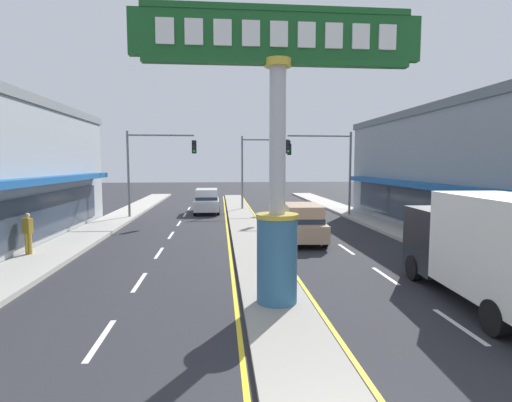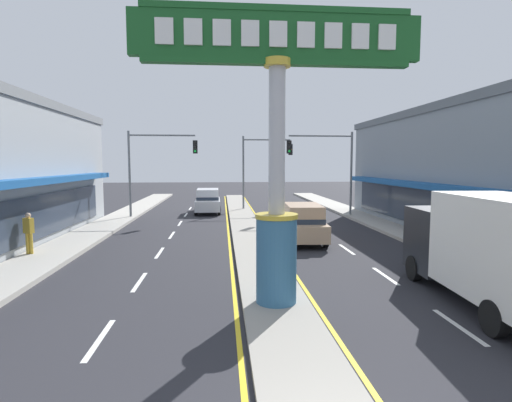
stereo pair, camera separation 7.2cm
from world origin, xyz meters
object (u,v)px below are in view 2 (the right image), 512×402
district_sign (277,149)px  traffic_light_left_side (155,159)px  pedestrian_near_kerb (29,231)px  box_truck_mid_left_lane (497,248)px  traffic_light_median_far (261,160)px  storefront_right (494,170)px  traffic_light_right_side (328,159)px  suv_near_left_lane (208,201)px  suv_far_right_lane (303,222)px

district_sign → traffic_light_left_side: 19.27m
pedestrian_near_kerb → box_truck_mid_left_lane: bearing=-25.6°
traffic_light_median_far → box_truck_mid_left_lane: size_ratio=0.89×
traffic_light_left_side → box_truck_mid_left_lane: 22.62m
storefront_right → box_truck_mid_left_lane: (-8.30, -11.93, -1.86)m
traffic_light_right_side → suv_near_left_lane: (-8.75, 3.51, -3.26)m
traffic_light_left_side → traffic_light_median_far: size_ratio=1.00×
storefront_right → box_truck_mid_left_lane: size_ratio=3.07×
suv_near_left_lane → box_truck_mid_left_lane: size_ratio=0.66×
district_sign → traffic_light_right_side: (6.17, 17.91, -0.09)m
suv_far_right_lane → suv_near_left_lane: 13.42m
traffic_light_left_side → box_truck_mid_left_lane: size_ratio=0.89×
traffic_light_left_side → pedestrian_near_kerb: bearing=-105.8°
traffic_light_median_far → suv_far_right_lane: size_ratio=1.32×
traffic_light_median_far → suv_near_left_lane: (-4.43, -1.61, -3.21)m
traffic_light_left_side → suv_far_right_lane: 13.13m
suv_near_left_lane → storefront_right: bearing=-31.6°
traffic_light_median_far → suv_far_right_lane: bearing=-87.0°
pedestrian_near_kerb → traffic_light_left_side: bearing=74.2°
storefront_right → traffic_light_left_side: size_ratio=3.47×
district_sign → storefront_right: district_sign is taller
traffic_light_left_side → traffic_light_median_far: 9.32m
traffic_light_left_side → suv_near_left_lane: size_ratio=1.34×
box_truck_mid_left_lane → district_sign: bearing=172.5°
box_truck_mid_left_lane → traffic_light_median_far: bearing=99.4°
suv_far_right_lane → suv_near_left_lane: same height
district_sign → pedestrian_near_kerb: 11.95m
traffic_light_right_side → box_truck_mid_left_lane: bearing=-91.1°
suv_near_left_lane → pedestrian_near_kerb: pedestrian_near_kerb is taller
traffic_light_right_side → traffic_light_median_far: same height
traffic_light_right_side → pedestrian_near_kerb: size_ratio=3.59×
box_truck_mid_left_lane → pedestrian_near_kerb: bearing=154.4°
suv_far_right_lane → pedestrian_near_kerb: size_ratio=2.72×
traffic_light_median_far → box_truck_mid_left_lane: traffic_light_median_far is taller
traffic_light_left_side → pedestrian_near_kerb: traffic_light_left_side is taller
storefront_right → suv_near_left_lane: bearing=148.4°
traffic_light_median_far → pedestrian_near_kerb: bearing=-124.5°
traffic_light_right_side → suv_far_right_lane: bearing=-112.0°
storefront_right → box_truck_mid_left_lane: 14.65m
storefront_right → traffic_light_median_far: (-12.26, 11.87, 0.64)m
suv_far_right_lane → traffic_light_right_side: bearing=68.0°
storefront_right → suv_near_left_lane: size_ratio=4.65×
traffic_light_left_side → suv_near_left_lane: traffic_light_left_side is taller
storefront_right → suv_near_left_lane: 19.75m
pedestrian_near_kerb → suv_far_right_lane: bearing=11.6°
traffic_light_right_side → suv_far_right_lane: 10.11m
pedestrian_near_kerb → storefront_right: bearing=11.1°
district_sign → box_truck_mid_left_lane: size_ratio=1.12×
traffic_light_right_side → suv_far_right_lane: traffic_light_right_side is taller
traffic_light_right_side → suv_near_left_lane: bearing=158.2°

